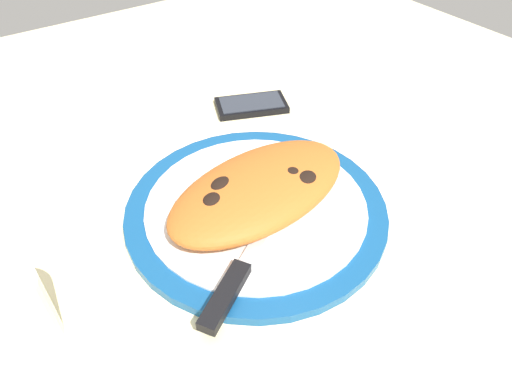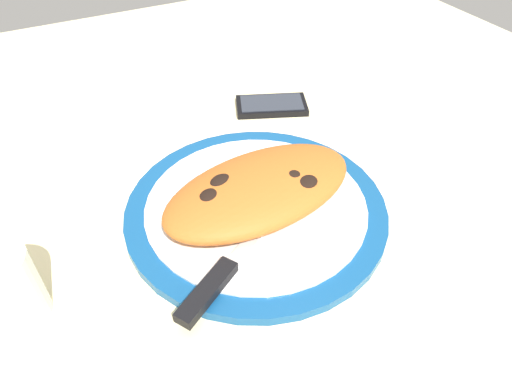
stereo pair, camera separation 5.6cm
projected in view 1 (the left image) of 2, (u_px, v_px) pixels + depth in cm
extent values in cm
cube|color=beige|center=(256.00, 221.00, 59.29)|extent=(150.00, 150.00, 3.00)
cylinder|color=navy|center=(256.00, 209.00, 57.88)|extent=(32.62, 32.62, 1.23)
cylinder|color=white|center=(256.00, 205.00, 57.37)|extent=(27.57, 27.57, 0.30)
ellipsoid|color=#C16023|center=(258.00, 188.00, 56.21)|extent=(26.69, 16.15, 4.42)
ellipsoid|color=black|center=(221.00, 185.00, 54.04)|extent=(3.61, 3.23, 1.04)
ellipsoid|color=black|center=(213.00, 200.00, 52.18)|extent=(3.37, 3.20, 0.93)
ellipsoid|color=black|center=(291.00, 172.00, 55.75)|extent=(2.47, 2.33, 0.79)
ellipsoid|color=black|center=(305.00, 178.00, 55.40)|extent=(3.19, 2.79, 1.01)
cube|color=silver|center=(230.00, 167.00, 62.39)|extent=(11.17, 1.94, 0.40)
cube|color=silver|center=(183.00, 191.00, 58.75)|extent=(4.19, 2.57, 0.40)
cube|color=silver|center=(269.00, 223.00, 54.55)|extent=(13.26, 9.05, 0.40)
cube|color=black|center=(225.00, 296.00, 46.36)|extent=(8.35, 6.22, 1.20)
cube|color=black|center=(251.00, 105.00, 76.65)|extent=(13.04, 10.07, 1.00)
cube|color=#2D333D|center=(251.00, 102.00, 76.26)|extent=(11.41, 8.69, 0.16)
cylinder|color=silver|center=(11.00, 318.00, 41.96)|extent=(7.13, 7.13, 8.52)
cylinder|color=silver|center=(16.00, 326.00, 42.86)|extent=(6.56, 6.56, 5.42)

